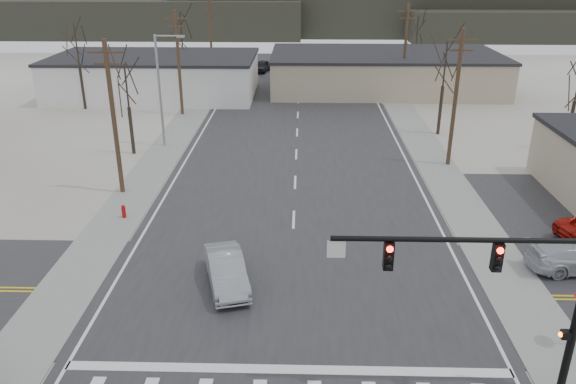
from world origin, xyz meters
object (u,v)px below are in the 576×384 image
traffic_signal_mast (527,282)px  sedan_crossing (226,270)px  car_far_b (262,66)px  fire_hydrant (124,211)px  car_far_a (321,77)px

traffic_signal_mast → sedan_crossing: (-10.96, 6.93, -3.85)m
traffic_signal_mast → car_far_b: (-13.04, 60.61, -3.88)m
car_far_b → sedan_crossing: bearing=-76.0°
traffic_signal_mast → car_far_b: bearing=102.1°
sedan_crossing → traffic_signal_mast: bearing=-47.8°
fire_hydrant → sedan_crossing: sedan_crossing is taller
fire_hydrant → sedan_crossing: (7.13, -7.27, 0.37)m
traffic_signal_mast → car_far_a: (-5.13, 53.60, -3.89)m
fire_hydrant → car_far_b: (5.05, 46.41, 0.34)m
traffic_signal_mast → car_far_b: size_ratio=2.04×
sedan_crossing → car_far_b: sedan_crossing is taller
fire_hydrant → sedan_crossing: 10.19m
sedan_crossing → fire_hydrant: bearing=118.9°
car_far_a → fire_hydrant: bearing=78.0°
car_far_b → traffic_signal_mast: bearing=-66.1°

